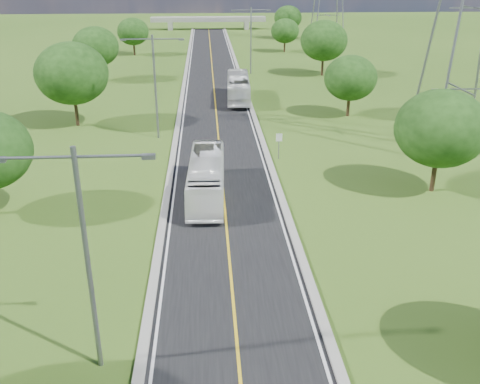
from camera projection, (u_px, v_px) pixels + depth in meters
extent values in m
plane|color=#335317|center=(215.00, 101.00, 67.65)|extent=(260.00, 260.00, 0.00)
cube|color=black|center=(214.00, 91.00, 73.14)|extent=(8.00, 150.00, 0.06)
cube|color=gray|center=(183.00, 91.00, 72.86)|extent=(0.50, 150.00, 0.22)
cube|color=gray|center=(245.00, 90.00, 73.36)|extent=(0.50, 150.00, 0.22)
cylinder|color=slate|center=(279.00, 146.00, 47.31)|extent=(0.08, 0.08, 2.40)
cube|color=white|center=(279.00, 137.00, 46.97)|extent=(0.55, 0.04, 0.70)
cube|color=gray|center=(170.00, 26.00, 140.04)|extent=(1.20, 3.00, 2.00)
cube|color=gray|center=(246.00, 25.00, 141.22)|extent=(1.20, 3.00, 2.00)
cube|color=gray|center=(208.00, 19.00, 140.00)|extent=(30.00, 3.00, 1.20)
cylinder|color=slate|center=(88.00, 266.00, 21.31)|extent=(0.22, 0.22, 10.00)
cylinder|color=slate|center=(35.00, 158.00, 19.41)|extent=(2.80, 0.12, 0.12)
cylinder|color=slate|center=(113.00, 156.00, 19.58)|extent=(2.80, 0.12, 0.12)
cube|color=slate|center=(149.00, 157.00, 19.67)|extent=(0.50, 0.25, 0.18)
cylinder|color=slate|center=(155.00, 88.00, 51.57)|extent=(0.22, 0.22, 10.00)
cylinder|color=slate|center=(137.00, 39.00, 49.68)|extent=(2.80, 0.12, 0.12)
cylinder|color=slate|center=(167.00, 39.00, 49.84)|extent=(2.80, 0.12, 0.12)
cube|color=slate|center=(123.00, 40.00, 49.62)|extent=(0.50, 0.25, 0.18)
cube|color=slate|center=(181.00, 39.00, 49.94)|extent=(0.50, 0.25, 0.18)
cylinder|color=slate|center=(251.00, 41.00, 82.54)|extent=(0.22, 0.22, 10.00)
cylinder|color=slate|center=(242.00, 10.00, 80.65)|extent=(2.80, 0.12, 0.12)
cylinder|color=slate|center=(260.00, 10.00, 80.81)|extent=(2.80, 0.12, 0.12)
cube|color=slate|center=(233.00, 10.00, 80.59)|extent=(0.50, 0.25, 0.18)
cube|color=slate|center=(269.00, 10.00, 80.91)|extent=(0.50, 0.25, 0.18)
cylinder|color=black|center=(76.00, 111.00, 56.96)|extent=(0.36, 0.36, 3.24)
ellipsoid|color=#19390F|center=(72.00, 73.00, 55.40)|extent=(7.56, 7.56, 6.43)
cylinder|color=black|center=(98.00, 71.00, 78.92)|extent=(0.36, 0.36, 2.88)
ellipsoid|color=#19390F|center=(95.00, 47.00, 77.54)|extent=(6.72, 6.72, 5.71)
cylinder|color=black|center=(134.00, 48.00, 101.15)|extent=(0.36, 0.36, 2.52)
ellipsoid|color=#19390F|center=(133.00, 32.00, 99.94)|extent=(5.88, 5.88, 5.00)
cylinder|color=black|center=(434.00, 173.00, 40.52)|extent=(0.36, 0.36, 2.88)
ellipsoid|color=#19390F|center=(441.00, 128.00, 39.13)|extent=(6.72, 6.72, 5.71)
cylinder|color=black|center=(348.00, 105.00, 60.70)|extent=(0.36, 0.36, 2.52)
ellipsoid|color=#19390F|center=(350.00, 78.00, 59.49)|extent=(5.88, 5.88, 5.00)
cylinder|color=black|center=(322.00, 65.00, 82.73)|extent=(0.36, 0.36, 3.06)
ellipsoid|color=#19390F|center=(324.00, 41.00, 81.25)|extent=(7.14, 7.14, 6.07)
cylinder|color=black|center=(285.00, 46.00, 104.73)|extent=(0.36, 0.36, 2.34)
ellipsoid|color=#19390F|center=(285.00, 31.00, 103.60)|extent=(5.46, 5.46, 4.64)
cylinder|color=black|center=(287.00, 33.00, 123.21)|extent=(0.36, 0.36, 2.70)
ellipsoid|color=#19390F|center=(288.00, 18.00, 121.91)|extent=(6.30, 6.30, 5.36)
imported|color=silver|center=(238.00, 88.00, 67.39)|extent=(3.20, 11.62, 3.21)
imported|color=white|center=(207.00, 177.00, 39.47)|extent=(2.91, 10.80, 2.98)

